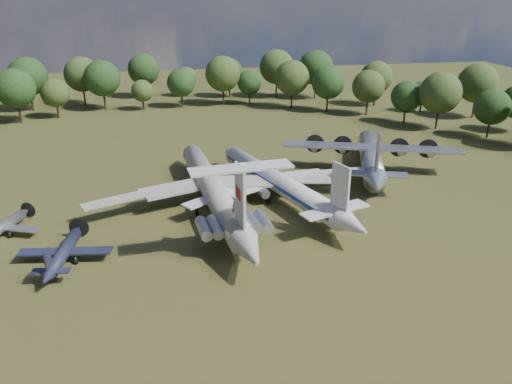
{
  "coord_description": "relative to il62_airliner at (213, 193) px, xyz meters",
  "views": [
    {
      "loc": [
        -2.09,
        -69.8,
        32.3
      ],
      "look_at": [
        10.19,
        -4.23,
        5.0
      ],
      "focal_mm": 35.0,
      "sensor_mm": 36.0,
      "label": 1
    }
  ],
  "objects": [
    {
      "name": "small_prop_northwest",
      "position": [
        -30.07,
        -4.3,
        -1.5
      ],
      "size": [
        14.52,
        16.63,
        2.04
      ],
      "primitive_type": null,
      "rotation": [
        0.0,
        0.0,
        -0.37
      ],
      "color": "#979A9E",
      "rests_on": "ground"
    },
    {
      "name": "ground",
      "position": [
        -4.55,
        -2.52,
        -2.52
      ],
      "size": [
        300.0,
        300.0,
        0.0
      ],
      "primitive_type": "plane",
      "color": "#273E14",
      "rests_on": "ground"
    },
    {
      "name": "an12_transport",
      "position": [
        30.85,
        10.94,
        -0.1
      ],
      "size": [
        43.24,
        45.59,
        4.83
      ],
      "primitive_type": null,
      "rotation": [
        0.0,
        0.0,
        -0.34
      ],
      "color": "#9B9DA2",
      "rests_on": "ground"
    },
    {
      "name": "small_prop_west",
      "position": [
        -20.3,
        -13.66,
        -1.36
      ],
      "size": [
        13.66,
        17.29,
        2.33
      ],
      "primitive_type": null,
      "rotation": [
        0.0,
        0.0,
        -0.13
      ],
      "color": "black",
      "rests_on": "ground"
    },
    {
      "name": "person_on_il62",
      "position": [
        1.42,
        -14.04,
        3.49
      ],
      "size": [
        0.72,
        0.49,
        1.94
      ],
      "primitive_type": "imported",
      "rotation": [
        0.0,
        0.0,
        3.17
      ],
      "color": "#8D6B48",
      "rests_on": "il62_airliner"
    },
    {
      "name": "tu104_jet",
      "position": [
        11.02,
        1.65,
        -0.25
      ],
      "size": [
        46.63,
        53.8,
        4.54
      ],
      "primitive_type": null,
      "rotation": [
        0.0,
        0.0,
        0.32
      ],
      "color": "silver",
      "rests_on": "ground"
    },
    {
      "name": "il62_airliner",
      "position": [
        0.0,
        0.0,
        0.0
      ],
      "size": [
        44.53,
        55.13,
        5.04
      ],
      "primitive_type": null,
      "rotation": [
        0.0,
        0.0,
        0.1
      ],
      "color": "#B6B6B2",
      "rests_on": "ground"
    }
  ]
}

